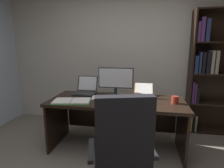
{
  "coord_description": "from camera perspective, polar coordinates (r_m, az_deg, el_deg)",
  "views": [
    {
      "loc": [
        0.37,
        -1.35,
        1.45
      ],
      "look_at": [
        -0.05,
        1.0,
        0.96
      ],
      "focal_mm": 29.19,
      "sensor_mm": 36.0,
      "label": 1
    }
  ],
  "objects": [
    {
      "name": "wall_back",
      "position": [
        3.46,
        4.12,
        8.45
      ],
      "size": [
        5.07,
        0.12,
        2.52
      ],
      "primitive_type": "cube",
      "color": "beige",
      "rests_on": "ground"
    },
    {
      "name": "desk",
      "position": [
        2.67,
        1.57,
        -8.43
      ],
      "size": [
        1.86,
        0.75,
        0.73
      ],
      "color": "black",
      "rests_on": "ground"
    },
    {
      "name": "bookshelf",
      "position": [
        3.43,
        28.88,
        3.35
      ],
      "size": [
        0.91,
        0.29,
        2.03
      ],
      "color": "black",
      "rests_on": "ground"
    },
    {
      "name": "office_chair",
      "position": [
        1.78,
        3.2,
        -22.52
      ],
      "size": [
        0.69,
        0.6,
        1.08
      ],
      "rotation": [
        0.0,
        0.0,
        0.27
      ],
      "color": "#232326",
      "rests_on": "ground"
    },
    {
      "name": "monitor",
      "position": [
        2.73,
        1.18,
        0.91
      ],
      "size": [
        0.53,
        0.16,
        0.42
      ],
      "color": "#232326",
      "rests_on": "desk"
    },
    {
      "name": "laptop",
      "position": [
        2.89,
        -8.31,
        -1.88
      ],
      "size": [
        0.33,
        0.35,
        0.26
      ],
      "color": "#232326",
      "rests_on": "desk"
    },
    {
      "name": "keyboard",
      "position": [
        2.4,
        -0.34,
        -5.63
      ],
      "size": [
        0.42,
        0.15,
        0.02
      ],
      "primitive_type": "cube",
      "color": "#232326",
      "rests_on": "desk"
    },
    {
      "name": "computer_mouse",
      "position": [
        2.36,
        6.87,
        -5.79
      ],
      "size": [
        0.06,
        0.1,
        0.04
      ],
      "primitive_type": "ellipsoid",
      "color": "#232326",
      "rests_on": "desk"
    },
    {
      "name": "reading_stand_with_book",
      "position": [
        2.78,
        9.91,
        -1.87
      ],
      "size": [
        0.28,
        0.27,
        0.17
      ],
      "color": "#232326",
      "rests_on": "desk"
    },
    {
      "name": "open_binder",
      "position": [
        2.5,
        -12.48,
        -5.21
      ],
      "size": [
        0.53,
        0.35,
        0.02
      ],
      "rotation": [
        0.0,
        0.0,
        0.16
      ],
      "color": "green",
      "rests_on": "desk"
    },
    {
      "name": "notepad",
      "position": [
        2.64,
        -4.66,
        -4.22
      ],
      "size": [
        0.19,
        0.24,
        0.01
      ],
      "primitive_type": "cube",
      "rotation": [
        0.0,
        0.0,
        0.2
      ],
      "color": "white",
      "rests_on": "desk"
    },
    {
      "name": "pen",
      "position": [
        2.63,
        -4.24,
        -4.05
      ],
      "size": [
        0.14,
        0.04,
        0.01
      ],
      "primitive_type": "cylinder",
      "rotation": [
        0.0,
        1.57,
        -0.22
      ],
      "color": "maroon",
      "rests_on": "notepad"
    },
    {
      "name": "coffee_mug",
      "position": [
        2.5,
        19.12,
        -4.7
      ],
      "size": [
        0.09,
        0.09,
        0.1
      ],
      "primitive_type": "cylinder",
      "color": "maroon",
      "rests_on": "desk"
    }
  ]
}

